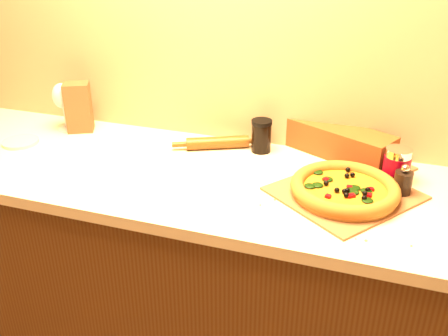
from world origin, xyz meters
TOP-DOWN VIEW (x-y plane):
  - cabinet at (0.00, 1.43)m, footprint 2.80×0.65m
  - countertop at (0.00, 1.43)m, footprint 2.84×0.68m
  - pizza_peel at (0.48, 1.45)m, footprint 0.53×0.56m
  - pizza at (0.47, 1.41)m, footprint 0.34×0.34m
  - pepper_grinder at (0.64, 1.49)m, footprint 0.06×0.06m
  - rolling_pin at (-0.03, 1.64)m, footprint 0.32×0.17m
  - coffee_canister at (0.62, 1.57)m, footprint 0.09×0.09m
  - bread_bag at (0.41, 1.73)m, footprint 0.42×0.30m
  - wine_glass at (-0.69, 1.62)m, footprint 0.08×0.08m
  - paper_bag at (-0.63, 1.63)m, footprint 0.13×0.12m
  - dark_jar at (0.13, 1.67)m, footprint 0.08×0.08m
  - side_plate at (-0.77, 1.44)m, footprint 0.17×0.17m

SIDE VIEW (x-z plane):
  - cabinet at x=0.00m, z-range 0.00..0.86m
  - countertop at x=0.00m, z-range 0.86..0.90m
  - pizza_peel at x=0.48m, z-range 0.90..0.91m
  - side_plate at x=-0.77m, z-range 0.90..0.91m
  - rolling_pin at x=-0.03m, z-range 0.90..0.95m
  - pizza at x=0.47m, z-range 0.91..0.95m
  - pepper_grinder at x=0.64m, z-range 0.89..1.00m
  - bread_bag at x=0.41m, z-range 0.90..1.01m
  - coffee_canister at x=0.62m, z-range 0.90..1.02m
  - dark_jar at x=0.13m, z-range 0.90..1.02m
  - paper_bag at x=-0.63m, z-range 0.90..1.10m
  - wine_glass at x=-0.69m, z-range 0.94..1.14m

